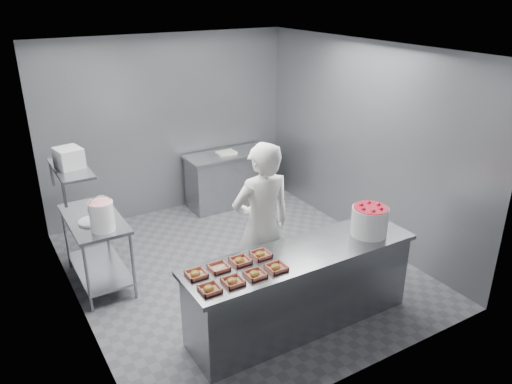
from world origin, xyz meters
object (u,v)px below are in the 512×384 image
worker (262,226)px  tray_6 (240,261)px  glaze_bucket (102,215)px  prep_table (96,240)px  tray_7 (261,254)px  tray_5 (219,267)px  tray_3 (276,267)px  tray_1 (233,281)px  strawberry_tub (370,220)px  tray_0 (209,289)px  back_counter (231,178)px  appliance (69,158)px  tray_2 (255,274)px  tray_4 (196,274)px  service_counter (301,288)px

worker → tray_6: bearing=44.4°
worker → glaze_bucket: (-1.51, 0.96, 0.11)m
prep_table → worker: (1.53, -1.35, 0.38)m
tray_7 → tray_5: bearing=180.0°
tray_3 → glaze_bucket: glaze_bucket is taller
prep_table → tray_1: size_ratio=6.40×
strawberry_tub → glaze_bucket: bearing=147.1°
tray_3 → tray_5: 0.56m
tray_0 → back_counter: bearing=59.0°
tray_3 → worker: size_ratio=0.10×
back_counter → tray_7: (-1.32, -3.10, 0.47)m
tray_6 → glaze_bucket: bearing=124.5°
tray_0 → worker: size_ratio=0.10×
tray_3 → worker: (0.29, 0.75, 0.05)m
tray_3 → tray_5: size_ratio=1.00×
tray_3 → tray_6: size_ratio=1.00×
tray_1 → tray_3: (0.48, 0.00, 0.00)m
appliance → tray_7: bearing=-62.6°
tray_6 → glaze_bucket: glaze_bucket is taller
tray_0 → strawberry_tub: 2.01m
tray_2 → tray_3: size_ratio=1.00×
back_counter → tray_1: size_ratio=8.01×
back_counter → tray_2: size_ratio=8.01×
back_counter → tray_5: (-1.79, -3.10, 0.47)m
prep_table → appliance: (-0.17, 0.00, 1.08)m
tray_4 → glaze_bucket: size_ratio=0.45×
prep_table → strawberry_tub: size_ratio=3.01×
tray_2 → tray_4: (-0.48, 0.29, 0.00)m
back_counter → worker: (-1.02, -2.65, 0.52)m
tray_5 → tray_7: tray_7 is taller
prep_table → appliance: size_ratio=4.04×
tray_0 → tray_4: 0.29m
worker → glaze_bucket: 1.79m
tray_4 → appliance: size_ratio=0.63×
back_counter → tray_4: 3.74m
tray_1 → appliance: 2.41m
back_counter → tray_3: 3.67m
tray_2 → strawberry_tub: 1.53m
tray_4 → tray_1: bearing=-50.5°
back_counter → tray_6: size_ratio=8.01×
tray_0 → tray_6: (0.48, 0.29, 0.00)m
tray_0 → tray_2: same height
prep_table → back_counter: bearing=27.0°
tray_2 → service_counter: bearing=12.5°
tray_0 → tray_6: bearing=31.2°
strawberry_tub → tray_6: bearing=172.5°
tray_1 → tray_4: size_ratio=1.00×
prep_table → tray_6: size_ratio=6.40×
tray_0 → service_counter: bearing=7.3°
tray_5 → glaze_bucket: (-0.74, 1.42, 0.16)m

